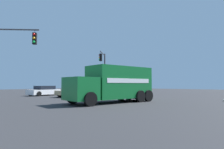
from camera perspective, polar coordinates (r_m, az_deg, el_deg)
name	(u,v)px	position (r m, az deg, el deg)	size (l,w,h in m)	color
ground_plane	(112,102)	(16.90, -0.02, -8.00)	(100.00, 100.00, 0.00)	#2B2B2D
delivery_truck	(114,84)	(16.70, 0.57, -2.73)	(4.12, 8.02, 3.01)	#146B2D
traffic_light_secondary	(103,67)	(27.22, -2.49, 2.09)	(2.19, 3.33, 5.89)	#38383D
pickup_tan	(76,91)	(24.80, -10.32, -4.61)	(2.66, 5.37, 1.38)	tan
sedan_white	(44,91)	(28.50, -18.97, -4.46)	(2.34, 4.44, 1.31)	white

